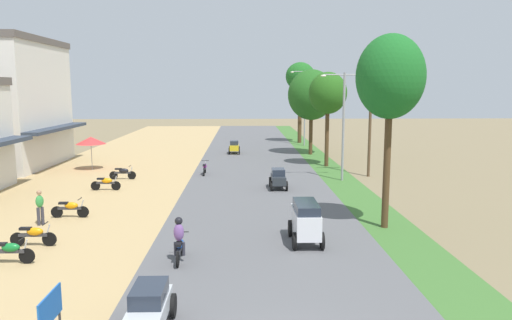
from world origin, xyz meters
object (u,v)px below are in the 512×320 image
parked_motorbike_third (70,208)px  car_sedan_silver (149,307)px  pedestrian_on_shoulder (40,206)px  motorbike_ahead_second (205,168)px  motorbike_foreground_rider (179,241)px  car_hatchback_charcoal (278,178)px  car_hatchback_yellow (234,146)px  parked_motorbike_nearest (9,250)px  street_signboard (50,312)px  median_tree_second (328,94)px  parked_motorbike_second (34,234)px  median_tree_fourth (300,78)px  parked_motorbike_fifth (123,172)px  streetlamp_near (344,118)px  median_tree_third (311,95)px  car_van_white (306,220)px  parked_motorbike_fourth (106,182)px  vendor_umbrella (91,140)px  streetlamp_mid (305,103)px  median_tree_nearest (390,78)px  utility_pole_near (370,113)px

parked_motorbike_third → car_sedan_silver: 12.61m
pedestrian_on_shoulder → motorbike_ahead_second: 14.32m
motorbike_foreground_rider → car_sedan_silver: bearing=-91.4°
car_hatchback_charcoal → car_hatchback_yellow: 16.57m
parked_motorbike_nearest → street_signboard: (3.80, -5.98, 0.55)m
pedestrian_on_shoulder → car_hatchback_yellow: size_ratio=0.81×
median_tree_second → motorbike_foreground_rider: size_ratio=4.13×
parked_motorbike_second → median_tree_fourth: bearing=67.9°
parked_motorbike_third → parked_motorbike_fifth: bearing=89.4°
median_tree_second → median_tree_fourth: 16.92m
parked_motorbike_nearest → motorbike_foreground_rider: bearing=0.1°
streetlamp_near → median_tree_third: bearing=91.4°
car_van_white → median_tree_fourth: bearing=83.7°
parked_motorbike_fourth → median_tree_second: size_ratio=0.24×
vendor_umbrella → motorbike_ahead_second: (8.76, -2.33, -1.73)m
parked_motorbike_fifth → median_tree_third: bearing=40.1°
parked_motorbike_third → streetlamp_mid: 33.12m
median_tree_fourth → streetlamp_mid: (0.21, -2.70, -2.69)m
parked_motorbike_nearest → pedestrian_on_shoulder: 5.04m
street_signboard → car_van_white: bearing=49.1°
car_sedan_silver → car_hatchback_yellow: (1.58, 33.89, 0.01)m
street_signboard → median_tree_nearest: size_ratio=0.18×
streetlamp_mid → parked_motorbike_fourth: bearing=-123.2°
parked_motorbike_fourth → parked_motorbike_fifth: same height
pedestrian_on_shoulder → utility_pole_near: size_ratio=0.19×
median_tree_fourth → motorbike_ahead_second: (-9.23, -20.39, -6.82)m
parked_motorbike_nearest → median_tree_third: (14.62, 28.27, 5.05)m
parked_motorbike_fourth → streetlamp_near: 15.72m
vendor_umbrella → utility_pole_near: 20.78m
parked_motorbike_second → vendor_umbrella: bearing=100.3°
car_hatchback_yellow → utility_pole_near: bearing=-50.7°
streetlamp_near → streetlamp_mid: bearing=90.0°
pedestrian_on_shoulder → motorbike_ahead_second: pedestrian_on_shoulder is taller
parked_motorbike_fifth → utility_pole_near: size_ratio=0.21×
streetlamp_near → car_hatchback_yellow: 15.96m
pedestrian_on_shoulder → streetlamp_near: bearing=33.0°
parked_motorbike_third → car_hatchback_yellow: bearing=71.8°
parked_motorbike_second → car_van_white: 10.71m
pedestrian_on_shoulder → median_tree_nearest: median_tree_nearest is taller
parked_motorbike_second → motorbike_foreground_rider: motorbike_foreground_rider is taller
parked_motorbike_fourth → median_tree_fourth: median_tree_fourth is taller
parked_motorbike_fourth → median_tree_nearest: size_ratio=0.21×
parked_motorbike_fourth → streetlamp_near: streetlamp_near is taller
parked_motorbike_nearest → motorbike_foreground_rider: (5.98, 0.02, 0.30)m
street_signboard → motorbike_foreground_rider: (2.18, 6.00, -0.25)m
car_sedan_silver → car_van_white: bearing=55.2°
parked_motorbike_fourth → pedestrian_on_shoulder: size_ratio=1.11×
streetlamp_near → streetlamp_mid: (-0.00, 20.16, 0.46)m
parked_motorbike_third → motorbike_ahead_second: 12.82m
pedestrian_on_shoulder → streetlamp_near: streetlamp_near is taller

